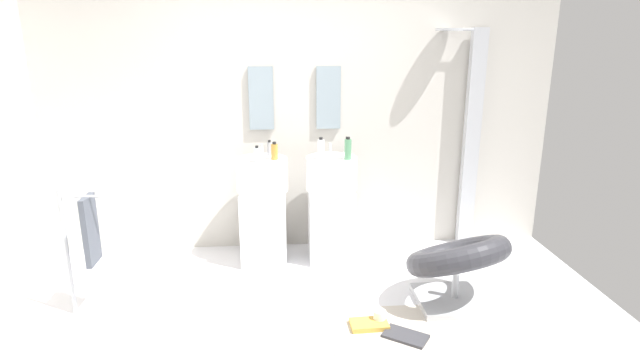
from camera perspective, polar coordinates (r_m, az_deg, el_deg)
ground_plane at (r=3.62m, az=-1.79°, el=-17.44°), size 4.80×3.60×0.04m
rear_partition at (r=4.73m, az=-2.85°, el=7.69°), size 4.80×0.10×2.60m
pedestal_sink_left at (r=4.53m, az=-6.43°, el=-3.15°), size 0.45×0.45×1.05m
pedestal_sink_right at (r=4.55m, az=1.27°, el=-2.98°), size 0.45×0.45×1.05m
vanity_mirror_left at (r=4.64m, az=-6.66°, el=9.13°), size 0.22×0.03×0.56m
vanity_mirror_right at (r=4.66m, az=0.95°, el=9.26°), size 0.22×0.03×0.56m
shower_column at (r=4.96m, az=16.58°, el=4.87°), size 0.49×0.24×2.05m
lounge_chair at (r=3.95m, az=15.21°, el=-8.91°), size 1.06×1.06×0.65m
towel_rack at (r=3.96m, az=-24.82°, el=-5.45°), size 0.37×0.22×0.95m
area_rug at (r=3.69m, az=8.84°, el=-16.52°), size 0.94×0.67×0.01m
magazine_ochre at (r=3.70m, az=5.55°, el=-15.90°), size 0.27×0.17×0.04m
magazine_charcoal at (r=3.62m, az=9.61°, el=-16.95°), size 0.34×0.30×0.02m
coffee_mug at (r=3.73m, az=6.72°, el=-15.07°), size 0.09×0.09×0.10m
soap_bottle_grey at (r=4.53m, az=-5.70°, el=3.59°), size 0.04×0.04×0.13m
soap_bottle_white at (r=4.33m, az=0.10°, el=3.50°), size 0.06×0.06×0.19m
soap_bottle_amber at (r=4.35m, az=-5.16°, el=3.23°), size 0.06×0.06×0.15m
soap_bottle_black at (r=4.41m, az=3.05°, el=3.64°), size 0.04×0.04×0.18m
soap_bottle_clear at (r=4.27m, az=-7.11°, el=2.85°), size 0.05×0.05×0.14m
soap_bottle_green at (r=4.34m, az=3.17°, el=3.51°), size 0.06×0.06×0.20m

